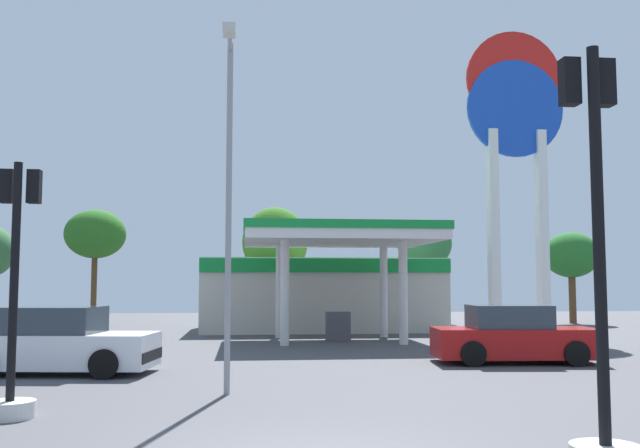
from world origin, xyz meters
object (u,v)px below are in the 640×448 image
at_px(car_1, 514,337).
at_px(tree_3, 424,244).
at_px(traffic_signal_1, 13,331).
at_px(tree_2, 275,243).
at_px(car_2, 59,343).
at_px(tree_1, 95,235).
at_px(tree_4, 571,256).
at_px(corner_streetlamp, 229,179).
at_px(traffic_signal_0, 600,336).
at_px(station_pole_sign, 516,137).

bearing_deg(car_1, tree_3, 82.09).
xyz_separation_m(traffic_signal_1, tree_2, (5.42, 26.31, 3.01)).
xyz_separation_m(car_2, tree_1, (-3.36, 20.22, 4.01)).
height_order(tree_4, corner_streetlamp, corner_streetlamp).
height_order(traffic_signal_1, tree_1, tree_1).
xyz_separation_m(car_2, traffic_signal_0, (8.56, -10.00, 0.84)).
xyz_separation_m(traffic_signal_0, tree_3, (6.16, 31.70, 2.86)).
relative_size(station_pole_sign, corner_streetlamp, 1.89).
bearing_deg(corner_streetlamp, traffic_signal_0, -54.20).
bearing_deg(tree_2, car_1, -73.53).
distance_m(tree_2, tree_4, 16.41).
bearing_deg(traffic_signal_1, car_2, 96.83).
relative_size(car_1, traffic_signal_0, 0.92).
distance_m(station_pole_sign, corner_streetlamp, 20.21).
bearing_deg(tree_2, corner_streetlamp, -94.64).
xyz_separation_m(car_1, traffic_signal_0, (-3.30, -11.12, 0.85)).
bearing_deg(car_1, corner_streetlamp, -147.32).
bearing_deg(traffic_signal_1, tree_3, 62.88).
xyz_separation_m(station_pole_sign, traffic_signal_1, (-15.61, -17.40, -7.21)).
xyz_separation_m(station_pole_sign, tree_3, (-1.57, 10.01, -4.17)).
bearing_deg(tree_1, car_2, -80.55).
relative_size(car_1, corner_streetlamp, 0.65).
xyz_separation_m(traffic_signal_0, tree_2, (-2.45, 30.60, 2.84)).
bearing_deg(traffic_signal_0, car_1, 73.45).
bearing_deg(traffic_signal_0, tree_1, 111.54).
xyz_separation_m(car_1, tree_4, (10.60, 18.39, 3.00)).
distance_m(car_1, tree_1, 24.76).
relative_size(traffic_signal_0, tree_2, 0.79).
height_order(tree_1, corner_streetlamp, corner_streetlamp).
height_order(station_pole_sign, tree_3, station_pole_sign).
xyz_separation_m(station_pole_sign, tree_4, (6.17, 7.82, -4.88)).
relative_size(tree_2, tree_4, 1.26).
bearing_deg(tree_2, car_2, -106.52).
height_order(station_pole_sign, tree_4, station_pole_sign).
height_order(traffic_signal_0, tree_3, tree_3).
distance_m(car_1, tree_2, 20.64).
distance_m(tree_4, corner_streetlamp, 29.70).
bearing_deg(tree_2, tree_1, -177.71).
bearing_deg(car_2, tree_2, 73.48).
relative_size(station_pole_sign, tree_2, 2.11).
bearing_deg(car_1, station_pole_sign, 67.28).
height_order(traffic_signal_0, tree_1, tree_1).
relative_size(car_2, tree_4, 0.94).
distance_m(car_2, traffic_signal_1, 5.79).
height_order(traffic_signal_1, tree_2, tree_2).
xyz_separation_m(car_2, traffic_signal_1, (0.68, -5.71, 0.66)).
bearing_deg(tree_4, tree_2, 176.21).
xyz_separation_m(station_pole_sign, corner_streetlamp, (-12.17, -15.54, -4.36)).
relative_size(traffic_signal_0, tree_1, 0.82).
distance_m(station_pole_sign, traffic_signal_0, 24.08).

